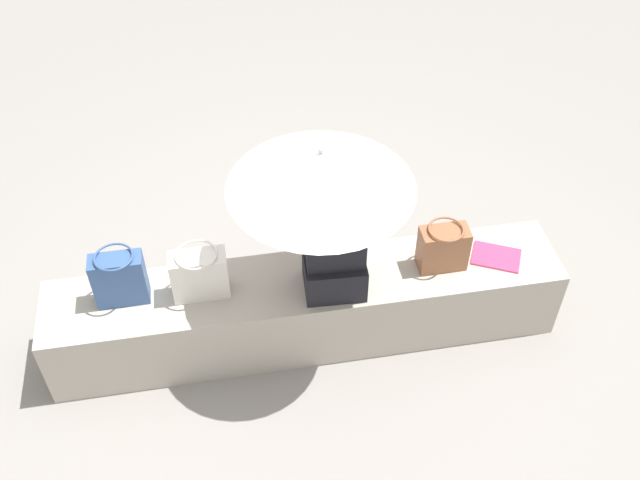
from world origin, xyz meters
The scene contains 8 objects.
ground_plane centered at (0.00, 0.00, 0.00)m, with size 14.00×14.00×0.00m, color gray.
stone_bench centered at (0.00, 0.00, 0.25)m, with size 3.02×0.51×0.49m, color #A8A093.
person_seated centered at (-0.15, 0.08, 0.88)m, with size 0.48×0.30×0.90m.
parasol centered at (-0.08, 0.06, 1.35)m, with size 0.96×0.96×0.99m.
handbag_black centered at (-0.80, 0.01, 0.64)m, with size 0.28×0.21×0.29m.
tote_bag_canvas centered at (1.03, -0.03, 0.66)m, with size 0.29×0.21×0.34m.
shoulder_bag_spare centered at (0.60, -0.01, 0.65)m, with size 0.31×0.23×0.31m.
magazine centered at (-1.15, 0.01, 0.50)m, with size 0.28×0.20×0.01m, color #D83866.
Camera 1 is at (0.41, 2.84, 3.62)m, focal length 41.14 mm.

